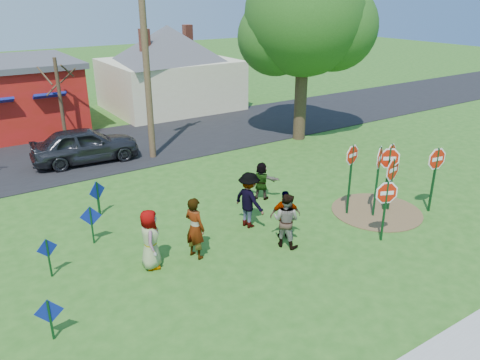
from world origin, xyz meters
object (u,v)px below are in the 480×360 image
object	(u,v)px
person_b	(195,228)
utility_pole	(145,49)
stop_sign_d	(391,159)
person_a	(150,239)
stop_sign_b	(352,162)
suv	(85,145)
stop_sign_c	(389,165)
leafy_tree	(307,22)
stop_sign_a	(386,198)

from	to	relation	value
person_b	utility_pole	xyz separation A→B (m)	(2.61, 9.12, 4.09)
person_b	utility_pole	distance (m)	10.33
stop_sign_d	person_a	world-z (taller)	stop_sign_d
stop_sign_b	suv	size ratio (longest dim) A/B	0.57
stop_sign_d	suv	distance (m)	13.39
stop_sign_c	utility_pole	size ratio (longest dim) A/B	0.26
suv	stop_sign_b	bearing A→B (deg)	-144.89
stop_sign_c	leafy_tree	bearing A→B (deg)	99.49
stop_sign_a	suv	distance (m)	13.77
leafy_tree	suv	bearing A→B (deg)	167.00
stop_sign_d	person_a	distance (m)	9.09
stop_sign_d	leafy_tree	world-z (taller)	leafy_tree
stop_sign_a	person_a	bearing A→B (deg)	-177.37
stop_sign_c	person_b	size ratio (longest dim) A/B	1.30
stop_sign_c	utility_pole	distance (m)	11.52
leafy_tree	stop_sign_c	bearing A→B (deg)	-111.56
stop_sign_c	person_b	xyz separation A→B (m)	(-7.23, 0.90, -0.78)
stop_sign_b	suv	world-z (taller)	stop_sign_b
utility_pole	stop_sign_b	bearing A→B (deg)	-71.12
stop_sign_a	stop_sign_c	world-z (taller)	stop_sign_c
person_a	stop_sign_d	bearing A→B (deg)	-74.30
suv	stop_sign_a	bearing A→B (deg)	-150.70
stop_sign_d	person_a	xyz separation A→B (m)	(-9.01, 0.80, -0.90)
stop_sign_b	stop_sign_a	bearing A→B (deg)	-114.90
person_b	suv	world-z (taller)	person_b
person_b	suv	size ratio (longest dim) A/B	0.40
utility_pole	leafy_tree	bearing A→B (deg)	-10.29
stop_sign_a	leafy_tree	xyz separation A→B (m)	(5.21, 10.05, 4.51)
stop_sign_a	stop_sign_b	world-z (taller)	stop_sign_b
person_a	stop_sign_b	bearing A→B (deg)	-74.17
person_b	suv	distance (m)	10.17
stop_sign_c	leafy_tree	distance (m)	10.14
person_a	leafy_tree	bearing A→B (deg)	-37.21
stop_sign_b	stop_sign_d	distance (m)	1.83
person_a	suv	world-z (taller)	person_a
stop_sign_b	person_a	bearing A→B (deg)	163.78
stop_sign_c	person_a	size ratio (longest dim) A/B	1.40
stop_sign_d	person_b	xyz separation A→B (m)	(-7.69, 0.60, -0.83)
stop_sign_c	suv	distance (m)	13.38
person_a	utility_pole	xyz separation A→B (m)	(3.94, 8.92, 4.15)
stop_sign_a	person_a	distance (m)	7.23
stop_sign_c	leafy_tree	world-z (taller)	leafy_tree
suv	leafy_tree	world-z (taller)	leafy_tree
person_b	utility_pole	bearing A→B (deg)	-33.82
stop_sign_d	suv	xyz separation A→B (m)	(-7.91, 10.77, -0.94)
stop_sign_c	leafy_tree	xyz separation A→B (m)	(3.39, 8.57, 4.24)
leafy_tree	stop_sign_b	bearing A→B (deg)	-120.35
person_b	leafy_tree	distance (m)	14.02
leafy_tree	stop_sign_d	bearing A→B (deg)	-109.50
person_b	leafy_tree	bearing A→B (deg)	-71.97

